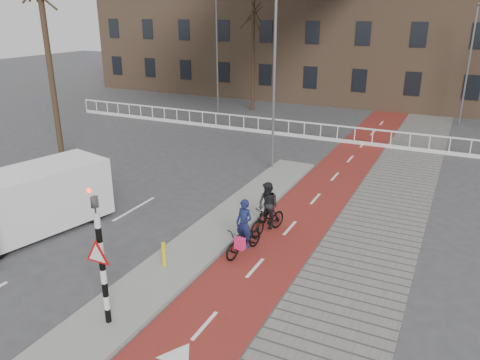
% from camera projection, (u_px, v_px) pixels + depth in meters
% --- Properties ---
extents(ground, '(120.00, 120.00, 0.00)m').
position_uv_depth(ground, '(175.00, 290.00, 12.82)').
color(ground, '#38383A').
rests_on(ground, ground).
extents(bike_lane, '(2.50, 60.00, 0.01)m').
position_uv_depth(bike_lane, '(329.00, 183.00, 20.66)').
color(bike_lane, maroon).
rests_on(bike_lane, ground).
extents(sidewalk, '(3.00, 60.00, 0.01)m').
position_uv_depth(sidewalk, '(394.00, 194.00, 19.52)').
color(sidewalk, slate).
rests_on(sidewalk, ground).
extents(curb_island, '(1.80, 16.00, 0.12)m').
position_uv_depth(curb_island, '(221.00, 226.00, 16.47)').
color(curb_island, gray).
rests_on(curb_island, ground).
extents(traffic_signal, '(0.80, 0.80, 3.68)m').
position_uv_depth(traffic_signal, '(100.00, 254.00, 10.68)').
color(traffic_signal, black).
rests_on(traffic_signal, curb_island).
extents(bollard, '(0.12, 0.12, 0.73)m').
position_uv_depth(bollard, '(164.00, 254.00, 13.71)').
color(bollard, yellow).
rests_on(bollard, curb_island).
extents(cyclist_near, '(0.94, 1.81, 1.81)m').
position_uv_depth(cyclist_near, '(244.00, 236.00, 14.52)').
color(cyclist_near, black).
rests_on(cyclist_near, bike_lane).
extents(cyclist_far, '(0.99, 1.74, 1.82)m').
position_uv_depth(cyclist_far, '(268.00, 213.00, 15.83)').
color(cyclist_far, black).
rests_on(cyclist_far, bike_lane).
extents(van, '(3.19, 5.49, 2.22)m').
position_uv_depth(van, '(30.00, 200.00, 15.80)').
color(van, white).
rests_on(van, ground).
extents(railing, '(28.00, 0.10, 0.99)m').
position_uv_depth(railing, '(258.00, 128.00, 29.14)').
color(railing, silver).
rests_on(railing, ground).
extents(townhouse_row, '(46.00, 10.00, 15.90)m').
position_uv_depth(townhouse_row, '(355.00, 2.00, 38.43)').
color(townhouse_row, '#7F6047').
rests_on(townhouse_row, ground).
extents(tree_left, '(0.28, 0.28, 9.66)m').
position_uv_depth(tree_left, '(49.00, 63.00, 22.24)').
color(tree_left, black).
rests_on(tree_left, ground).
extents(tree_mid, '(0.27, 0.27, 7.87)m').
position_uv_depth(tree_mid, '(253.00, 57.00, 34.46)').
color(tree_mid, black).
rests_on(tree_mid, ground).
extents(streetlight_near, '(0.12, 0.12, 8.40)m').
position_uv_depth(streetlight_near, '(274.00, 81.00, 21.08)').
color(streetlight_near, slate).
rests_on(streetlight_near, ground).
extents(streetlight_left, '(0.12, 0.12, 8.10)m').
position_uv_depth(streetlight_left, '(217.00, 57.00, 33.13)').
color(streetlight_left, slate).
rests_on(streetlight_left, ground).
extents(streetlight_right, '(0.12, 0.12, 7.63)m').
position_uv_depth(streetlight_right, '(468.00, 66.00, 30.06)').
color(streetlight_right, slate).
rests_on(streetlight_right, ground).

